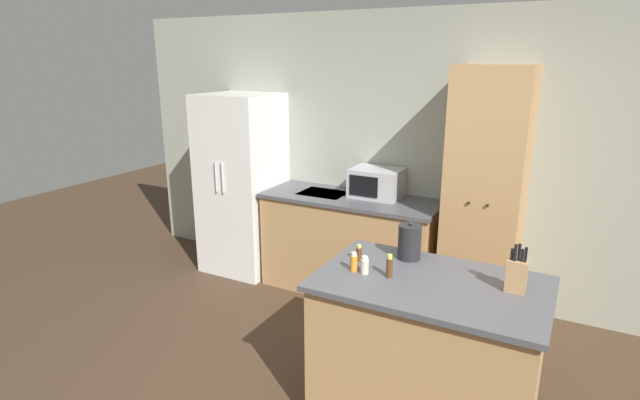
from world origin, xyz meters
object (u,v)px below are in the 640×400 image
pantry_cabinet (485,199)px  knife_block (516,275)px  spice_bottle_short_red (354,262)px  microwave (376,183)px  spice_bottle_green_herb (365,266)px  refrigerator (242,184)px  spice_bottle_tall_dark (389,267)px  spice_bottle_amber_oil (359,253)px  kettle (410,242)px

pantry_cabinet → knife_block: bearing=-73.0°
spice_bottle_short_red → microwave: bearing=107.3°
pantry_cabinet → spice_bottle_green_herb: bearing=-105.2°
refrigerator → spice_bottle_tall_dark: size_ratio=12.92×
spice_bottle_amber_oil → kettle: size_ratio=0.44×
spice_bottle_tall_dark → spice_bottle_green_herb: size_ratio=1.30×
pantry_cabinet → knife_block: (0.42, -1.36, -0.03)m
spice_bottle_green_herb → spice_bottle_short_red: bearing=178.1°
pantry_cabinet → spice_bottle_amber_oil: size_ratio=19.51×
spice_bottle_amber_oil → spice_bottle_tall_dark: bearing=-28.5°
spice_bottle_short_red → kettle: bearing=56.3°
refrigerator → kettle: 2.45m
kettle → refrigerator: bearing=152.4°
spice_bottle_amber_oil → spice_bottle_green_herb: size_ratio=1.00×
refrigerator → spice_bottle_green_herb: refrigerator is taller
microwave → spice_bottle_green_herb: microwave is taller
spice_bottle_tall_dark → kettle: size_ratio=0.57×
knife_block → kettle: (-0.67, 0.19, 0.01)m
spice_bottle_tall_dark → kettle: 0.33m
refrigerator → spice_bottle_amber_oil: 2.32m
pantry_cabinet → microwave: (-0.99, 0.10, 0.00)m
knife_block → spice_bottle_amber_oil: 0.94m
spice_bottle_tall_dark → spice_bottle_amber_oil: 0.29m
spice_bottle_short_red → spice_bottle_amber_oil: (-0.04, 0.16, -0.00)m
refrigerator → spice_bottle_short_red: size_ratio=15.34×
microwave → knife_block: 2.04m
spice_bottle_green_herb → spice_bottle_amber_oil: bearing=123.9°
spice_bottle_tall_dark → spice_bottle_green_herb: spice_bottle_tall_dark is taller
spice_bottle_amber_oil → knife_block: bearing=0.1°
kettle → knife_block: bearing=-15.7°
microwave → knife_block: knife_block is taller
spice_bottle_amber_oil → kettle: (0.27, 0.19, 0.06)m
refrigerator → pantry_cabinet: bearing=1.0°
spice_bottle_tall_dark → spice_bottle_short_red: bearing=-175.0°
spice_bottle_short_red → refrigerator: bearing=142.6°
knife_block → spice_bottle_tall_dark: 0.70m
microwave → spice_bottle_tall_dark: 1.77m
pantry_cabinet → refrigerator: bearing=-179.0°
spice_bottle_green_herb → kettle: 0.39m
spice_bottle_green_herb → kettle: (0.16, 0.35, 0.06)m
spice_bottle_amber_oil → kettle: bearing=35.4°
pantry_cabinet → microwave: pantry_cabinet is taller
refrigerator → pantry_cabinet: 2.43m
knife_block → spice_bottle_short_red: 0.92m
microwave → spice_bottle_tall_dark: size_ratio=3.19×
spice_bottle_short_red → spice_bottle_amber_oil: 0.16m
spice_bottle_tall_dark → kettle: (0.01, 0.33, 0.05)m
knife_block → spice_bottle_short_red: knife_block is taller
knife_block → microwave: bearing=133.9°
pantry_cabinet → spice_bottle_short_red: bearing=-107.8°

